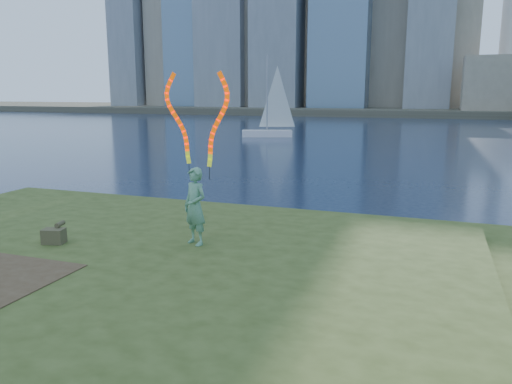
% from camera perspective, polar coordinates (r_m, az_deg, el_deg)
% --- Properties ---
extents(ground, '(320.00, 320.00, 0.00)m').
position_cam_1_polar(ground, '(11.77, -10.94, -9.62)').
color(ground, '#18243C').
rests_on(ground, ground).
extents(grassy_knoll, '(20.00, 18.00, 0.80)m').
position_cam_1_polar(grassy_knoll, '(9.89, -17.89, -12.03)').
color(grassy_knoll, '#384719').
rests_on(grassy_knoll, ground).
extents(far_shore, '(320.00, 40.00, 1.20)m').
position_cam_1_polar(far_shore, '(104.64, 16.66, 8.95)').
color(far_shore, '#484335').
rests_on(far_shore, ground).
extents(woman_with_ribbons, '(1.92, 0.89, 4.11)m').
position_cam_1_polar(woman_with_ribbons, '(11.10, -6.90, 1.01)').
color(woman_with_ribbons, '#116737').
rests_on(woman_with_ribbons, grassy_knoll).
extents(canvas_bag, '(0.54, 0.60, 0.45)m').
position_cam_1_polar(canvas_bag, '(12.23, -22.06, -4.60)').
color(canvas_bag, '#474327').
rests_on(canvas_bag, grassy_knoll).
extents(sailboat, '(4.96, 2.98, 7.56)m').
position_cam_1_polar(sailboat, '(47.50, 1.58, 7.90)').
color(sailboat, silver).
rests_on(sailboat, ground).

